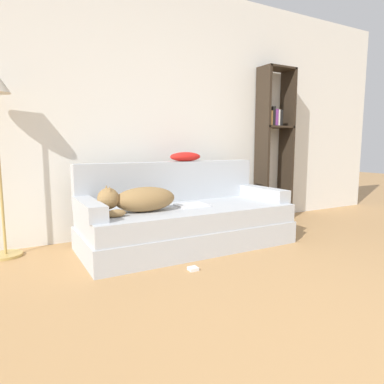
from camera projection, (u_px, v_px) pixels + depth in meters
wall_back at (152, 110)px, 3.73m from camera, size 7.19×0.06×2.70m
couch at (187, 226)px, 3.30m from camera, size 2.00×0.88×0.39m
couch_backrest at (170, 181)px, 3.56m from camera, size 1.96×0.15×0.41m
couch_arm_left at (89, 208)px, 2.81m from camera, size 0.15×0.69×0.13m
couch_arm_right at (262, 193)px, 3.70m from camera, size 0.15×0.69×0.13m
dog at (139, 199)px, 2.97m from camera, size 0.69×0.28×0.25m
laptop at (192, 205)px, 3.28m from camera, size 0.30×0.25×0.02m
throw_pillow at (185, 157)px, 3.61m from camera, size 0.35×0.16×0.10m
bookshelf at (274, 136)px, 4.39m from camera, size 0.45×0.26×1.93m
power_adapter at (193, 269)px, 2.66m from camera, size 0.07×0.07×0.03m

